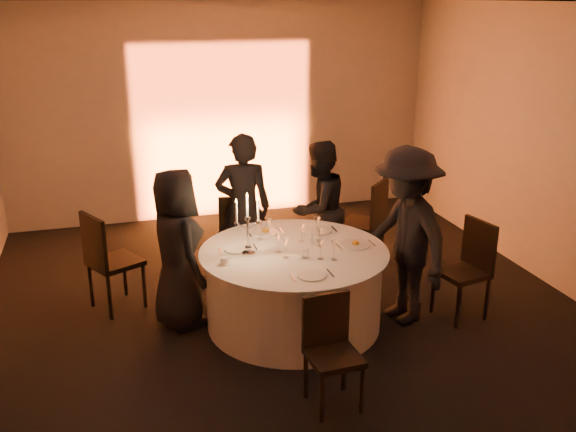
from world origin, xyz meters
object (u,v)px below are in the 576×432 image
object	(u,v)px
candelabra	(248,233)
guest_back_right	(319,209)
chair_left	(107,256)
chair_front	(330,345)
guest_left	(177,249)
chair_back_left	(235,225)
chair_right	(469,263)
banquet_table	(294,288)
guest_right	(406,236)
guest_back_left	(243,208)
chair_back_right	(369,218)
coffee_cup	(224,261)

from	to	relation	value
candelabra	guest_back_right	bearing A→B (deg)	45.28
chair_left	candelabra	xyz separation A→B (m)	(1.28, -0.77, 0.39)
chair_front	guest_left	xyz separation A→B (m)	(-0.97, 1.61, 0.29)
chair_front	guest_left	size ratio (longest dim) A/B	0.57
chair_left	chair_back_left	size ratio (longest dim) A/B	1.19
chair_right	chair_front	bearing A→B (deg)	-72.24
chair_left	chair_front	xyz separation A→B (m)	(1.62, -2.09, -0.09)
banquet_table	guest_left	distance (m)	1.18
chair_right	guest_right	bearing A→B (deg)	-110.19
chair_left	guest_right	distance (m)	2.96
chair_back_left	guest_right	size ratio (longest dim) A/B	0.50
candelabra	chair_back_left	bearing A→B (deg)	83.01
chair_back_left	guest_back_right	bearing A→B (deg)	156.62
guest_right	candelabra	xyz separation A→B (m)	(-1.49, 0.23, 0.11)
guest_left	guest_back_right	size ratio (longest dim) A/B	1.01
guest_back_left	chair_right	bearing A→B (deg)	153.46
guest_left	candelabra	world-z (taller)	guest_left
chair_back_right	chair_right	bearing A→B (deg)	62.28
guest_back_left	guest_back_right	world-z (taller)	guest_back_left
chair_front	guest_left	distance (m)	1.90
guest_back_right	chair_right	bearing A→B (deg)	98.35
banquet_table	guest_right	bearing A→B (deg)	-10.42
chair_right	guest_left	bearing A→B (deg)	-113.52
chair_front	guest_back_right	xyz separation A→B (m)	(0.71, 2.39, 0.28)
chair_back_left	chair_back_right	size ratio (longest dim) A/B	0.83
banquet_table	coffee_cup	size ratio (longest dim) A/B	16.36
chair_right	guest_back_right	world-z (taller)	guest_back_right
chair_right	guest_left	xyz separation A→B (m)	(-2.77, 0.62, 0.23)
chair_right	chair_front	world-z (taller)	chair_right
chair_left	guest_back_left	xyz separation A→B (m)	(1.49, 0.38, 0.25)
guest_back_right	candelabra	distance (m)	1.52
chair_back_right	coffee_cup	xyz separation A→B (m)	(-1.96, -1.28, 0.21)
coffee_cup	candelabra	world-z (taller)	candelabra
chair_left	banquet_table	bearing A→B (deg)	-142.34
guest_back_left	coffee_cup	size ratio (longest dim) A/B	15.25
guest_back_left	guest_back_right	bearing A→B (deg)	-174.75
guest_right	candelabra	bearing A→B (deg)	-109.05
chair_right	guest_back_left	size ratio (longest dim) A/B	0.59
guest_back_left	chair_back_left	bearing A→B (deg)	-77.54
chair_left	chair_back_right	distance (m)	3.00
chair_right	guest_back_left	distance (m)	2.46
chair_back_right	guest_right	distance (m)	1.39
chair_back_left	chair_right	world-z (taller)	chair_right
banquet_table	chair_back_left	xyz separation A→B (m)	(-0.24, 1.62, 0.10)
chair_front	guest_right	bearing A→B (deg)	39.98
guest_left	guest_back_right	world-z (taller)	guest_left
chair_back_left	chair_back_right	bearing A→B (deg)	170.45
guest_right	coffee_cup	size ratio (longest dim) A/B	15.90
banquet_table	chair_back_right	bearing A→B (deg)	42.29
guest_left	banquet_table	bearing A→B (deg)	-123.21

